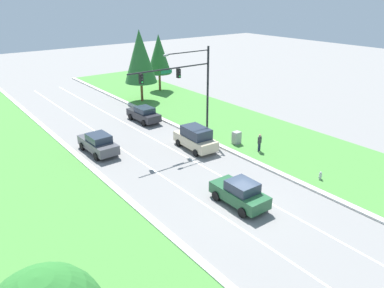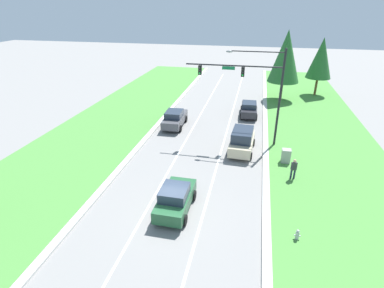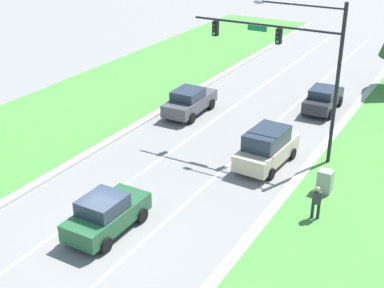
{
  "view_description": "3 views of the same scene",
  "coord_description": "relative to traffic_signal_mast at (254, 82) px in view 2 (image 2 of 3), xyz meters",
  "views": [
    {
      "loc": [
        -15.51,
        -15.0,
        13.15
      ],
      "look_at": [
        1.72,
        7.71,
        1.52
      ],
      "focal_mm": 35.0,
      "sensor_mm": 36.0,
      "label": 1
    },
    {
      "loc": [
        4.3,
        -14.59,
        11.98
      ],
      "look_at": [
        -0.52,
        7.61,
        1.19
      ],
      "focal_mm": 28.0,
      "sensor_mm": 36.0,
      "label": 2
    },
    {
      "loc": [
        12.86,
        -14.87,
        13.24
      ],
      "look_at": [
        0.17,
        7.4,
        1.34
      ],
      "focal_mm": 50.0,
      "sensor_mm": 36.0,
      "label": 3
    }
  ],
  "objects": [
    {
      "name": "fire_hydrant",
      "position": [
        3.18,
        -12.33,
        -5.4
      ],
      "size": [
        0.34,
        0.2,
        0.7
      ],
      "color": "#B7B7BC",
      "rests_on": "ground_plane"
    },
    {
      "name": "lane_stripe_inner_right",
      "position": [
        -2.3,
        -11.46,
        -5.74
      ],
      "size": [
        0.14,
        81.0,
        0.01
      ],
      "color": "white",
      "rests_on": "ground_plane"
    },
    {
      "name": "lane_stripe_inner_left",
      "position": [
        -5.9,
        -11.46,
        -5.74
      ],
      "size": [
        0.14,
        81.0,
        0.01
      ],
      "color": "white",
      "rests_on": "ground_plane"
    },
    {
      "name": "grass_verge_left",
      "position": [
        -15.0,
        -11.46,
        -5.7
      ],
      "size": [
        10.0,
        90.0,
        0.08
      ],
      "color": "#4C8E3D",
      "rests_on": "ground_plane"
    },
    {
      "name": "conifer_near_right_tree",
      "position": [
        3.55,
        14.7,
        0.01
      ],
      "size": [
        4.03,
        4.03,
        8.99
      ],
      "color": "brown",
      "rests_on": "ground_plane"
    },
    {
      "name": "utility_cabinet",
      "position": [
        3.11,
        -3.32,
        -5.12
      ],
      "size": [
        0.7,
        0.6,
        1.23
      ],
      "color": "#9E9E99",
      "rests_on": "ground_plane"
    },
    {
      "name": "forest_sedan",
      "position": [
        -4.08,
        -11.2,
        -4.86
      ],
      "size": [
        2.02,
        4.16,
        1.77
      ],
      "rotation": [
        0.0,
        0.0,
        -0.01
      ],
      "color": "#235633",
      "rests_on": "ground_plane"
    },
    {
      "name": "graphite_sedan",
      "position": [
        -7.88,
        2.55,
        -4.85
      ],
      "size": [
        2.13,
        4.67,
        1.77
      ],
      "rotation": [
        0.0,
        0.0,
        0.03
      ],
      "color": "#4C4C51",
      "rests_on": "ground_plane"
    },
    {
      "name": "conifer_far_right_tree",
      "position": [
        8.44,
        18.1,
        -0.58
      ],
      "size": [
        3.34,
        3.34,
        7.84
      ],
      "color": "brown",
      "rests_on": "ground_plane"
    },
    {
      "name": "charcoal_sedan",
      "position": [
        -0.36,
        7.58,
        -4.9
      ],
      "size": [
        2.05,
        4.46,
        1.66
      ],
      "rotation": [
        0.0,
        0.0,
        0.03
      ],
      "color": "#28282D",
      "rests_on": "ground_plane"
    },
    {
      "name": "traffic_signal_mast",
      "position": [
        0.0,
        0.0,
        0.0
      ],
      "size": [
        8.39,
        0.41,
        8.64
      ],
      "color": "black",
      "rests_on": "ground_plane"
    },
    {
      "name": "champagne_suv",
      "position": [
        -0.55,
        -1.87,
        -4.71
      ],
      "size": [
        2.25,
        4.63,
        2.05
      ],
      "rotation": [
        0.0,
        0.0,
        -0.05
      ],
      "color": "beige",
      "rests_on": "ground_plane"
    },
    {
      "name": "curb_strip_right",
      "position": [
        1.55,
        -11.46,
        -5.66
      ],
      "size": [
        0.5,
        90.0,
        0.15
      ],
      "color": "beige",
      "rests_on": "ground_plane"
    },
    {
      "name": "curb_strip_left",
      "position": [
        -9.75,
        -11.46,
        -5.66
      ],
      "size": [
        0.5,
        90.0,
        0.15
      ],
      "color": "beige",
      "rests_on": "ground_plane"
    },
    {
      "name": "pedestrian",
      "position": [
        3.45,
        -5.85,
        -4.8
      ],
      "size": [
        0.43,
        0.34,
        1.69
      ],
      "rotation": [
        0.0,
        0.0,
        3.5
      ],
      "color": "#232842",
      "rests_on": "ground_plane"
    },
    {
      "name": "grass_verge_right",
      "position": [
        6.8,
        -11.46,
        -5.7
      ],
      "size": [
        10.0,
        90.0,
        0.08
      ],
      "color": "#4C8E3D",
      "rests_on": "ground_plane"
    },
    {
      "name": "ground_plane",
      "position": [
        -4.1,
        -11.46,
        -5.74
      ],
      "size": [
        160.0,
        160.0,
        0.0
      ],
      "primitive_type": "plane",
      "color": "gray"
    }
  ]
}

